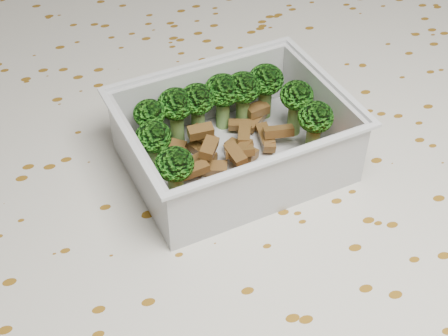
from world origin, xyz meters
name	(u,v)px	position (x,y,z in m)	size (l,w,h in m)	color
dining_table	(218,266)	(0.00, 0.00, 0.67)	(1.40, 0.90, 0.75)	brown
tablecloth	(217,228)	(0.00, 0.00, 0.72)	(1.46, 0.96, 0.19)	beige
lunch_container	(234,145)	(0.02, 0.03, 0.78)	(0.19, 0.16, 0.06)	silver
broccoli_florets	(222,110)	(0.02, 0.05, 0.79)	(0.16, 0.11, 0.05)	#608C3F
meat_pile	(224,145)	(0.02, 0.04, 0.77)	(0.11, 0.07, 0.03)	brown
sausage	(261,177)	(0.03, -0.01, 0.77)	(0.15, 0.04, 0.02)	#B1340E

